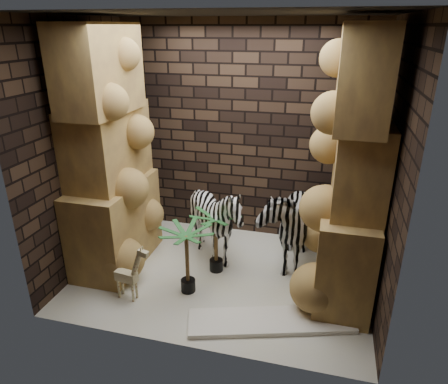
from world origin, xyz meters
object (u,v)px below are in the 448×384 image
(palm_front, at_px, (216,242))
(surfboard, at_px, (271,321))
(palm_back, at_px, (187,260))
(giraffe_toy, at_px, (126,270))
(zebra_left, at_px, (216,226))
(zebra_right, at_px, (287,215))

(palm_front, bearing_deg, surfboard, -44.65)
(palm_back, bearing_deg, surfboard, -16.91)
(surfboard, bearing_deg, giraffe_toy, 162.31)
(zebra_left, distance_m, giraffe_toy, 1.27)
(zebra_right, xyz_separation_m, zebra_left, (-0.87, -0.20, -0.18))
(zebra_left, bearing_deg, surfboard, -49.43)
(palm_front, height_order, surfboard, palm_front)
(palm_back, height_order, surfboard, palm_back)
(palm_front, bearing_deg, palm_back, -111.88)
(palm_front, distance_m, surfboard, 1.22)
(zebra_right, relative_size, surfboard, 0.80)
(giraffe_toy, distance_m, palm_back, 0.69)
(zebra_left, bearing_deg, palm_back, -101.24)
(zebra_left, height_order, surfboard, zebra_left)
(giraffe_toy, relative_size, palm_back, 0.89)
(palm_front, bearing_deg, zebra_right, 26.73)
(zebra_left, relative_size, surfboard, 0.66)
(giraffe_toy, xyz_separation_m, surfboard, (1.65, -0.01, -0.34))
(zebra_left, xyz_separation_m, giraffe_toy, (-0.76, -1.01, -0.15))
(zebra_right, xyz_separation_m, palm_back, (-1.01, -0.91, -0.28))
(zebra_right, distance_m, palm_front, 0.95)
(surfboard, bearing_deg, zebra_right, 73.28)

